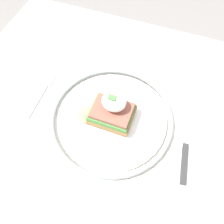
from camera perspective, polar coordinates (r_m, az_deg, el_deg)
name	(u,v)px	position (r m, az deg, el deg)	size (l,w,h in m)	color
ground_plane	(116,193)	(1.21, 1.06, -20.40)	(6.00, 6.00, 0.00)	gray
dining_table	(120,155)	(0.61, 2.00, -11.17)	(0.92, 0.79, 0.73)	beige
plate	(112,118)	(0.51, 0.00, -1.51)	(0.29, 0.29, 0.02)	white
sandwich	(112,110)	(0.48, -0.04, 0.48)	(0.13, 0.08, 0.08)	#9E703D
fork	(42,93)	(0.58, -17.85, 4.77)	(0.02, 0.14, 0.00)	silver
knife	(185,149)	(0.51, 18.55, -9.08)	(0.04, 0.19, 0.01)	#2D2D2D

